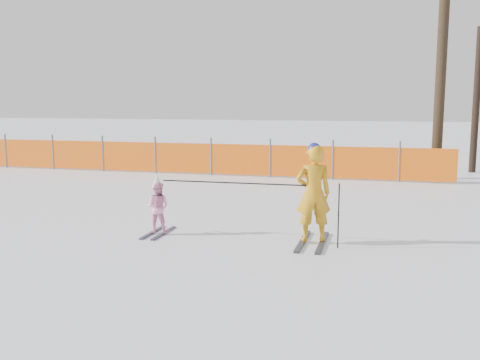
% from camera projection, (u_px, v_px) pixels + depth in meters
% --- Properties ---
extents(ground, '(120.00, 120.00, 0.00)m').
position_uv_depth(ground, '(233.00, 240.00, 9.50)').
color(ground, white).
rests_on(ground, ground).
extents(adult, '(0.70, 1.44, 1.75)m').
position_uv_depth(adult, '(313.00, 194.00, 9.14)').
color(adult, black).
rests_on(adult, ground).
extents(child, '(0.47, 1.03, 1.12)m').
position_uv_depth(child, '(158.00, 207.00, 9.86)').
color(child, black).
rests_on(child, ground).
extents(ski_poles, '(3.20, 0.22, 1.09)m').
position_uv_depth(ski_poles, '(262.00, 192.00, 9.28)').
color(ski_poles, black).
rests_on(ski_poles, ground).
extents(safety_fence, '(17.69, 0.06, 1.25)m').
position_uv_depth(safety_fence, '(176.00, 157.00, 18.05)').
color(safety_fence, '#595960').
rests_on(safety_fence, ground).
extents(tree_trunks, '(1.65, 2.23, 6.06)m').
position_uv_depth(tree_trunks, '(452.00, 88.00, 17.10)').
color(tree_trunks, '#2F2215').
rests_on(tree_trunks, ground).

